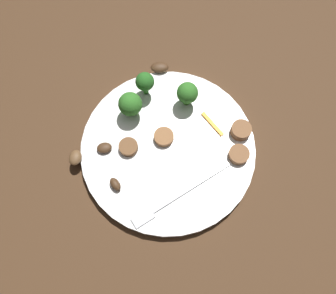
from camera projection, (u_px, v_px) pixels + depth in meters
ground_plane at (168, 151)px, 0.60m from camera, size 1.40×1.40×0.00m
plate at (168, 149)px, 0.59m from camera, size 0.29×0.29×0.02m
fork at (175, 198)px, 0.55m from camera, size 0.17×0.07×0.00m
broccoli_floret_0 at (187, 93)px, 0.58m from camera, size 0.04×0.04×0.05m
broccoli_floret_1 at (130, 104)px, 0.58m from camera, size 0.04×0.04×0.05m
broccoli_floret_2 at (145, 82)px, 0.59m from camera, size 0.03×0.03×0.05m
sausage_slice_0 at (241, 130)px, 0.59m from camera, size 0.04×0.04×0.02m
sausage_slice_1 at (128, 147)px, 0.58m from camera, size 0.04×0.04×0.01m
sausage_slice_2 at (239, 155)px, 0.58m from camera, size 0.04×0.04×0.01m
sausage_slice_3 at (164, 137)px, 0.59m from camera, size 0.04×0.04×0.01m
mushroom_0 at (104, 148)px, 0.58m from camera, size 0.03×0.03×0.01m
mushroom_1 at (115, 184)px, 0.56m from camera, size 0.02×0.03×0.01m
mushroom_2 at (160, 67)px, 0.63m from camera, size 0.04×0.04×0.01m
mushroom_3 at (75, 158)px, 0.57m from camera, size 0.03×0.03×0.01m
pepper_strip_0 at (212, 124)px, 0.60m from camera, size 0.02×0.05×0.00m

